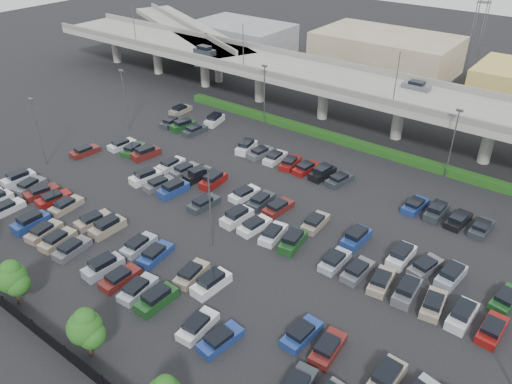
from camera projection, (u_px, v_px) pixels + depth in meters
ground at (254, 214)px, 63.08m from camera, size 280.00×280.00×0.00m
overpass at (371, 91)px, 81.36m from camera, size 150.00×13.00×15.80m
on_ramp at (188, 31)px, 115.61m from camera, size 50.93×30.13×8.80m
hedge at (348, 142)px, 79.82m from camera, size 66.00×1.60×1.10m
fence at (60, 348)px, 43.56m from camera, size 70.00×0.10×2.00m
tree_row at (74, 321)px, 42.81m from camera, size 65.07×3.66×5.94m
parked_cars at (232, 223)px, 60.42m from camera, size 62.97×41.68×1.67m
light_poles at (238, 156)px, 63.31m from camera, size 66.90×48.38×10.30m
distant_buildings at (497, 78)px, 96.86m from camera, size 138.00×24.00×9.00m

